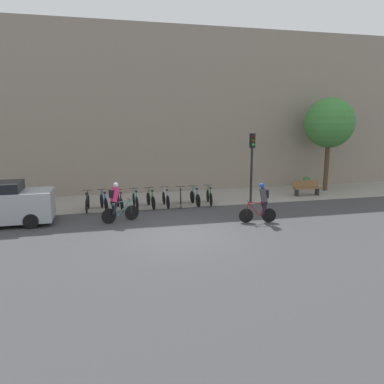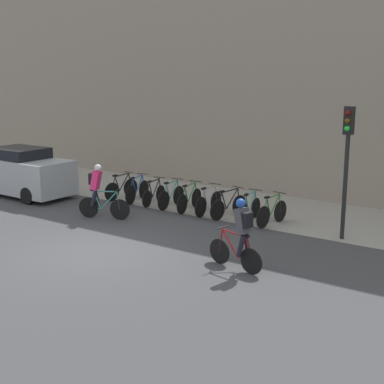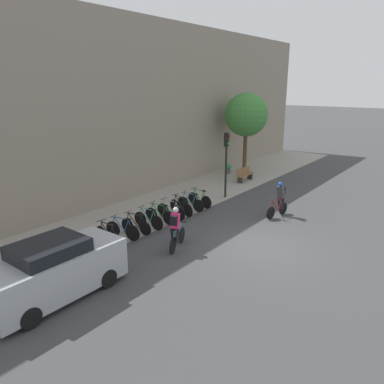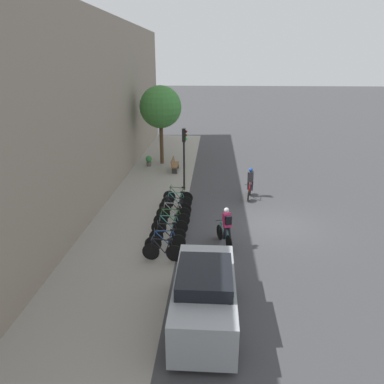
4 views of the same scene
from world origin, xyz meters
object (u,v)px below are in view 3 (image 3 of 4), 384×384
parked_bike_0 (108,236)px  parked_bike_2 (136,225)px  potted_plant (228,168)px  cyclist_pink (176,228)px  parked_bike_4 (160,215)px  parked_bike_7 (191,203)px  parked_car (54,270)px  parked_bike_6 (181,207)px  bench (245,174)px  parked_bike_3 (149,220)px  parked_bike_5 (171,211)px  cyclist_grey (280,198)px  parked_bike_8 (200,199)px  traffic_light_pole (226,153)px  parked_bike_1 (123,230)px

parked_bike_0 → parked_bike_2: 1.57m
parked_bike_0 → potted_plant: size_ratio=2.11×
cyclist_pink → parked_bike_4: bearing=53.8°
parked_bike_7 → parked_car: bearing=-169.1°
parked_bike_6 → bench: (7.83, 0.86, 0.07)m
parked_bike_3 → parked_bike_5: same height
cyclist_grey → bench: cyclist_grey is taller
parked_bike_7 → parked_bike_5: bearing=-180.0°
cyclist_pink → bench: (11.22, 3.35, -0.48)m
parked_bike_6 → cyclist_grey: bearing=-55.5°
parked_bike_2 → parked_car: bearing=-161.2°
parked_bike_0 → parked_car: size_ratio=0.38×
cyclist_grey → parked_bike_8: 4.22m
parked_bike_4 → potted_plant: 10.97m
parked_bike_6 → parked_bike_2: bearing=180.0°
traffic_light_pole → parked_bike_2: bearing=178.6°
parked_bike_5 → traffic_light_pole: 5.13m
cyclist_grey → parked_bike_7: bearing=116.2°
cyclist_pink → bench: 11.72m
parked_bike_5 → parked_bike_8: size_ratio=1.02×
cyclist_pink → parked_bike_3: bearing=67.3°
parked_bike_1 → parked_bike_2: bearing=-0.1°
parked_bike_2 → bench: parked_bike_2 is taller
parked_bike_6 → parked_car: 8.43m
parked_bike_7 → traffic_light_pole: size_ratio=0.43×
parked_bike_3 → parked_car: parked_car is taller
parked_bike_7 → parked_car: parked_car is taller
cyclist_grey → parked_car: 11.22m
cyclist_pink → parked_bike_1: bearing=101.8°
parked_bike_3 → parked_car: size_ratio=0.39×
traffic_light_pole → parked_car: bearing=-172.6°
parked_bike_5 → parked_car: (-7.45, -1.74, 0.49)m
parked_bike_3 → parked_bike_7: 3.13m
parked_bike_6 → cyclist_pink: bearing=-143.7°
cyclist_grey → bench: size_ratio=1.05×
traffic_light_pole → potted_plant: traffic_light_pole is taller
potted_plant → parked_bike_1: bearing=-167.4°
traffic_light_pole → potted_plant: bearing=30.7°
parked_bike_8 → potted_plant: size_ratio=2.12×
bench → parked_bike_0: bearing=-176.1°
parked_bike_4 → parked_bike_7: 2.35m
parked_bike_0 → parked_bike_7: parked_bike_0 is taller
bench → parked_car: parked_car is taller
parked_bike_1 → parked_bike_7: parked_bike_1 is taller
parked_bike_4 → parked_bike_5: size_ratio=1.01×
parked_bike_7 → traffic_light_pole: (3.07, -0.17, 2.18)m
parked_bike_2 → parked_bike_5: bearing=0.0°
cyclist_pink → parked_bike_0: (-1.30, 2.50, -0.54)m
parked_bike_3 → parked_bike_5: (1.57, -0.00, 0.00)m
parked_bike_2 → parked_bike_4: (1.56, 0.00, 0.02)m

